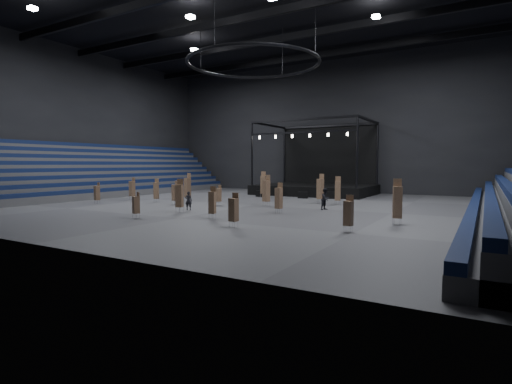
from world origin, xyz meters
The scene contains 32 objects.
floor centered at (0.00, 0.00, 0.00)m, with size 50.00×50.00×0.00m, color #4A4A4C.
ceiling centered at (0.00, 0.00, 18.00)m, with size 50.00×42.00×0.20m, color black.
wall_back centered at (0.00, 21.00, 9.00)m, with size 50.00×0.20×18.00m, color black.
wall_front centered at (0.00, -21.00, 9.00)m, with size 50.00×0.20×18.00m, color black.
wall_left centered at (-25.00, 0.00, 9.00)m, with size 0.20×42.00×18.00m, color black.
bleachers_left centered at (-22.94, 0.00, 1.73)m, with size 7.20×40.00×6.40m.
stage centered at (0.00, 16.24, 1.45)m, with size 14.00×10.00×9.20m.
truss_ring centered at (0.00, 0.00, 13.00)m, with size 12.30×12.30×5.15m.
roof_girders centered at (0.00, 0.00, 17.20)m, with size 49.00×30.35×0.70m.
floodlights centered at (0.00, -4.00, 16.60)m, with size 28.60×16.60×0.25m.
flight_case_left centered at (-4.12, 8.72, 0.37)m, with size 1.11×0.55×0.74m, color black.
flight_case_mid centered at (1.03, 9.22, 0.36)m, with size 1.09×0.54×0.73m, color black.
flight_case_right centered at (3.83, 10.30, 0.39)m, with size 1.16×0.58×0.77m, color black.
chair_stack_0 centered at (-2.69, -1.83, 1.01)m, with size 0.55×0.55×1.89m.
chair_stack_1 centered at (-13.73, -6.44, 1.08)m, with size 0.50×0.50×2.06m.
chair_stack_2 centered at (4.89, -4.46, 1.23)m, with size 0.53×0.53×2.39m.
chair_stack_3 centered at (1.51, -0.26, 1.46)m, with size 0.66×0.66×2.85m.
chair_stack_4 centered at (6.77, 4.08, 1.38)m, with size 0.62×0.62×2.68m.
chair_stack_5 centered at (14.00, -6.02, 1.49)m, with size 0.67×0.67×2.92m.
chair_stack_6 centered at (-14.00, -1.77, 1.25)m, with size 0.55×0.55×2.40m.
chair_stack_7 centered at (12.15, -10.20, 1.11)m, with size 0.49×0.49×2.10m.
chair_stack_8 centered at (-3.37, 7.95, 1.52)m, with size 0.70×0.70×2.98m.
chair_stack_9 centered at (-9.89, -2.44, 1.21)m, with size 0.54×0.54×2.38m.
chair_stack_10 centered at (-2.21, -7.81, 1.37)m, with size 0.66×0.66×2.66m.
chair_stack_11 centered at (-2.57, -11.99, 0.99)m, with size 0.54×0.54×1.85m.
chair_stack_12 centered at (4.86, 4.56, 1.47)m, with size 0.64×0.64×2.89m.
chair_stack_13 centered at (2.16, -9.40, 1.17)m, with size 0.51×0.51×2.27m.
chair_stack_14 centered at (5.65, -11.99, 1.11)m, with size 0.49×0.49×2.10m.
chair_stack_15 centered at (-7.75, -0.16, 1.48)m, with size 0.62×0.62×2.91m.
chair_stack_16 centered at (-6.92, -3.07, 1.16)m, with size 0.56×0.56×2.25m.
man_center centered at (-2.70, -6.12, 0.78)m, with size 0.57×0.37×1.55m, color black.
crew_member centered at (7.15, -0.23, 0.90)m, with size 0.88×0.69×1.81m, color black.
Camera 1 is at (18.75, -32.00, 3.82)m, focal length 28.00 mm.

